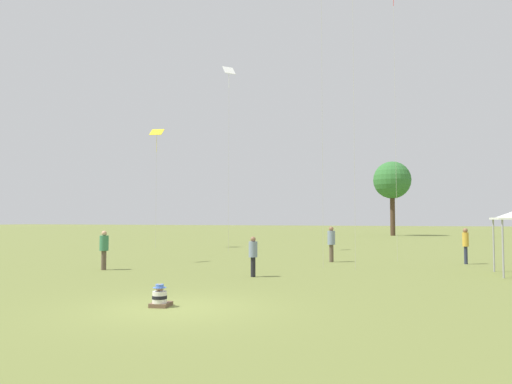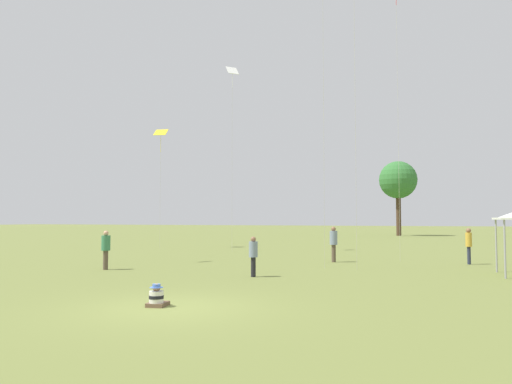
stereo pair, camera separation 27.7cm
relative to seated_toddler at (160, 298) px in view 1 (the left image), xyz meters
The scene contains 9 objects.
ground_plane 0.51m from the seated_toddler, ahead, with size 300.00×300.00×0.00m, color olive.
seated_toddler is the anchor object (origin of this frame).
person_standing_1 17.30m from the seated_toddler, 62.46° to the left, with size 0.32×0.32×1.75m.
person_standing_2 9.98m from the seated_toddler, 134.18° to the left, with size 0.45×0.45×1.68m.
person_standing_3 14.41m from the seated_toddler, 83.64° to the left, with size 0.44×0.44×1.81m.
person_standing_4 6.87m from the seated_toddler, 89.81° to the left, with size 0.40×0.40×1.52m.
kite_3 27.09m from the seated_toddler, 121.05° to the left, with size 1.12×1.00×9.12m.
kite_6 24.15m from the seated_toddler, 107.96° to the left, with size 0.92×0.93×12.72m.
distant_tree_1 57.13m from the seated_toddler, 88.37° to the left, with size 4.91×4.91×9.77m.
Camera 1 is at (6.00, -11.01, 2.20)m, focal length 35.00 mm.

